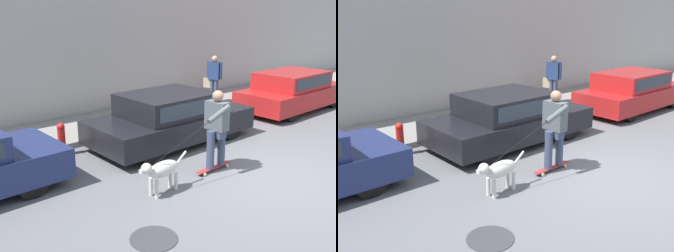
{
  "view_description": "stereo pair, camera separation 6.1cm",
  "coord_description": "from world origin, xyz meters",
  "views": [
    {
      "loc": [
        -6.12,
        -4.34,
        3.18
      ],
      "look_at": [
        -1.37,
        1.43,
        0.95
      ],
      "focal_mm": 42.0,
      "sensor_mm": 36.0,
      "label": 1
    },
    {
      "loc": [
        -6.08,
        -4.38,
        3.18
      ],
      "look_at": [
        -1.37,
        1.43,
        0.95
      ],
      "focal_mm": 42.0,
      "sensor_mm": 36.0,
      "label": 2
    }
  ],
  "objects": [
    {
      "name": "ground_plane",
      "position": [
        0.0,
        0.0,
        0.0
      ],
      "size": [
        36.0,
        36.0,
        0.0
      ],
      "primitive_type": "plane",
      "color": "slate"
    },
    {
      "name": "back_wall",
      "position": [
        0.0,
        6.31,
        2.35
      ],
      "size": [
        32.0,
        0.3,
        4.71
      ],
      "color": "#B2ADA8",
      "rests_on": "ground_plane"
    },
    {
      "name": "sidewalk_curb",
      "position": [
        0.0,
        5.01,
        0.07
      ],
      "size": [
        30.0,
        2.26,
        0.14
      ],
      "color": "gray",
      "rests_on": "ground_plane"
    },
    {
      "name": "parked_car_1",
      "position": [
        -0.21,
        2.75,
        0.61
      ],
      "size": [
        4.19,
        1.97,
        1.26
      ],
      "rotation": [
        0.0,
        0.0,
        0.03
      ],
      "color": "black",
      "rests_on": "ground_plane"
    },
    {
      "name": "parked_car_2",
      "position": [
        4.96,
        2.75,
        0.62
      ],
      "size": [
        4.22,
        1.87,
        1.27
      ],
      "rotation": [
        0.0,
        0.0,
        0.04
      ],
      "color": "black",
      "rests_on": "ground_plane"
    },
    {
      "name": "dog",
      "position": [
        -2.13,
        0.68,
        0.45
      ],
      "size": [
        1.15,
        0.35,
        0.68
      ],
      "rotation": [
        0.0,
        0.0,
        3.25
      ],
      "color": "beige",
      "rests_on": "ground_plane"
    },
    {
      "name": "skateboarder",
      "position": [
        -0.63,
        0.82,
        0.94
      ],
      "size": [
        2.31,
        0.66,
        1.67
      ],
      "rotation": [
        0.0,
        0.0,
        3.2
      ],
      "color": "beige",
      "rests_on": "ground_plane"
    },
    {
      "name": "pedestrian_with_bag",
      "position": [
        3.28,
        4.69,
        1.01
      ],
      "size": [
        0.32,
        0.63,
        1.58
      ],
      "rotation": [
        0.0,
        0.0,
        0.34
      ],
      "color": "#3D4760",
      "rests_on": "sidewalk_curb"
    },
    {
      "name": "manhole_cover",
      "position": [
        -3.13,
        -0.39,
        0.01
      ],
      "size": [
        0.7,
        0.7,
        0.01
      ],
      "color": "#38383D",
      "rests_on": "ground_plane"
    },
    {
      "name": "fire_hydrant",
      "position": [
        -2.66,
        3.63,
        0.4
      ],
      "size": [
        0.18,
        0.18,
        0.75
      ],
      "color": "red",
      "rests_on": "ground_plane"
    }
  ]
}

